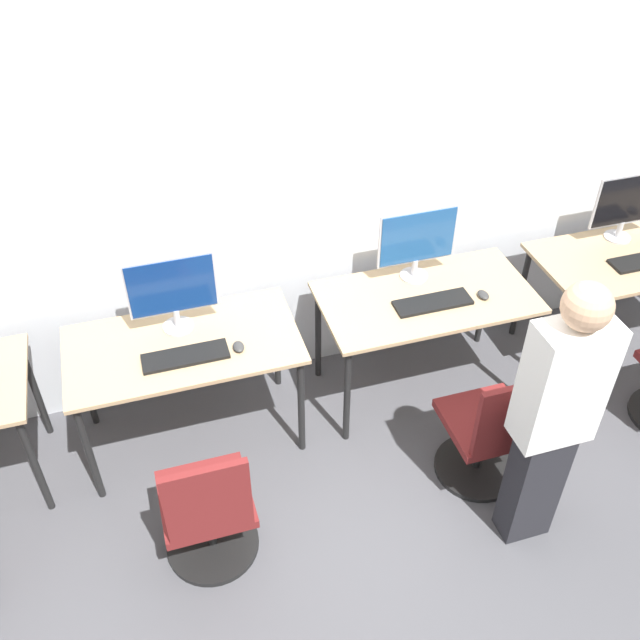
{
  "coord_description": "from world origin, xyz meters",
  "views": [
    {
      "loc": [
        -0.85,
        -2.64,
        3.31
      ],
      "look_at": [
        0.0,
        0.13,
        0.89
      ],
      "focal_mm": 40.0,
      "sensor_mm": 36.0,
      "label": 1
    }
  ],
  "objects_px": {
    "mouse_left": "(239,347)",
    "office_chair_right": "(489,436)",
    "person_right": "(554,414)",
    "monitor_left": "(172,290)",
    "office_chair_left": "(209,514)",
    "monitor_right": "(417,241)",
    "keyboard_right": "(433,303)",
    "keyboard_left": "(186,356)",
    "mouse_right": "(483,295)",
    "monitor_far_right": "(628,204)"
  },
  "relations": [
    {
      "from": "office_chair_left",
      "to": "office_chair_right",
      "type": "distance_m",
      "value": 1.55
    },
    {
      "from": "mouse_left",
      "to": "keyboard_right",
      "type": "distance_m",
      "value": 1.16
    },
    {
      "from": "person_right",
      "to": "monitor_far_right",
      "type": "distance_m",
      "value": 1.9
    },
    {
      "from": "office_chair_left",
      "to": "monitor_right",
      "type": "relative_size",
      "value": 1.8
    },
    {
      "from": "mouse_left",
      "to": "mouse_right",
      "type": "height_order",
      "value": "same"
    },
    {
      "from": "monitor_right",
      "to": "keyboard_left",
      "type": "bearing_deg",
      "value": -167.4
    },
    {
      "from": "office_chair_left",
      "to": "monitor_far_right",
      "type": "relative_size",
      "value": 1.8
    },
    {
      "from": "office_chair_left",
      "to": "office_chair_right",
      "type": "relative_size",
      "value": 1.0
    },
    {
      "from": "monitor_right",
      "to": "office_chair_right",
      "type": "relative_size",
      "value": 0.56
    },
    {
      "from": "mouse_left",
      "to": "office_chair_left",
      "type": "distance_m",
      "value": 0.88
    },
    {
      "from": "office_chair_left",
      "to": "person_right",
      "type": "height_order",
      "value": "person_right"
    },
    {
      "from": "monitor_left",
      "to": "keyboard_left",
      "type": "height_order",
      "value": "monitor_left"
    },
    {
      "from": "office_chair_left",
      "to": "mouse_right",
      "type": "xyz_separation_m",
      "value": [
        1.79,
        0.73,
        0.41
      ]
    },
    {
      "from": "office_chair_left",
      "to": "person_right",
      "type": "bearing_deg",
      "value": -11.07
    },
    {
      "from": "keyboard_left",
      "to": "mouse_left",
      "type": "bearing_deg",
      "value": -2.78
    },
    {
      "from": "keyboard_left",
      "to": "office_chair_right",
      "type": "xyz_separation_m",
      "value": [
        1.5,
        -0.67,
        -0.4
      ]
    },
    {
      "from": "mouse_left",
      "to": "monitor_right",
      "type": "bearing_deg",
      "value": 16.18
    },
    {
      "from": "person_right",
      "to": "office_chair_right",
      "type": "bearing_deg",
      "value": 98.12
    },
    {
      "from": "mouse_right",
      "to": "office_chair_right",
      "type": "relative_size",
      "value": 0.1
    },
    {
      "from": "monitor_right",
      "to": "person_right",
      "type": "relative_size",
      "value": 0.3
    },
    {
      "from": "keyboard_left",
      "to": "mouse_right",
      "type": "xyz_separation_m",
      "value": [
        1.75,
        0.01,
        0.01
      ]
    },
    {
      "from": "monitor_right",
      "to": "mouse_right",
      "type": "height_order",
      "value": "monitor_right"
    },
    {
      "from": "office_chair_left",
      "to": "monitor_right",
      "type": "distance_m",
      "value": 1.93
    },
    {
      "from": "office_chair_right",
      "to": "person_right",
      "type": "xyz_separation_m",
      "value": [
        0.05,
        -0.37,
        0.54
      ]
    },
    {
      "from": "monitor_left",
      "to": "mouse_left",
      "type": "bearing_deg",
      "value": -44.45
    },
    {
      "from": "mouse_right",
      "to": "monitor_far_right",
      "type": "distance_m",
      "value": 1.2
    },
    {
      "from": "mouse_left",
      "to": "office_chair_right",
      "type": "xyz_separation_m",
      "value": [
        1.22,
        -0.65,
        -0.41
      ]
    },
    {
      "from": "keyboard_right",
      "to": "mouse_right",
      "type": "height_order",
      "value": "mouse_right"
    },
    {
      "from": "mouse_right",
      "to": "monitor_far_right",
      "type": "xyz_separation_m",
      "value": [
        1.13,
        0.32,
        0.24
      ]
    },
    {
      "from": "monitor_right",
      "to": "office_chair_right",
      "type": "bearing_deg",
      "value": -86.41
    },
    {
      "from": "office_chair_left",
      "to": "monitor_far_right",
      "type": "xyz_separation_m",
      "value": [
        2.92,
        1.05,
        0.65
      ]
    },
    {
      "from": "keyboard_right",
      "to": "office_chair_right",
      "type": "height_order",
      "value": "office_chair_right"
    },
    {
      "from": "monitor_left",
      "to": "mouse_left",
      "type": "distance_m",
      "value": 0.46
    },
    {
      "from": "office_chair_left",
      "to": "mouse_left",
      "type": "bearing_deg",
      "value": 64.99
    },
    {
      "from": "monitor_far_right",
      "to": "office_chair_right",
      "type": "bearing_deg",
      "value": -144.13
    },
    {
      "from": "keyboard_right",
      "to": "monitor_far_right",
      "type": "bearing_deg",
      "value": 11.36
    },
    {
      "from": "person_right",
      "to": "monitor_left",
      "type": "bearing_deg",
      "value": 140.09
    },
    {
      "from": "keyboard_left",
      "to": "monitor_far_right",
      "type": "xyz_separation_m",
      "value": [
        2.88,
        0.33,
        0.25
      ]
    },
    {
      "from": "monitor_left",
      "to": "office_chair_right",
      "type": "relative_size",
      "value": 0.56
    },
    {
      "from": "person_right",
      "to": "mouse_right",
      "type": "bearing_deg",
      "value": 79.47
    },
    {
      "from": "keyboard_right",
      "to": "person_right",
      "type": "bearing_deg",
      "value": -83.92
    },
    {
      "from": "monitor_left",
      "to": "mouse_left",
      "type": "height_order",
      "value": "monitor_left"
    },
    {
      "from": "keyboard_left",
      "to": "person_right",
      "type": "relative_size",
      "value": 0.28
    },
    {
      "from": "mouse_right",
      "to": "office_chair_right",
      "type": "distance_m",
      "value": 0.83
    },
    {
      "from": "keyboard_left",
      "to": "person_right",
      "type": "height_order",
      "value": "person_right"
    },
    {
      "from": "mouse_right",
      "to": "person_right",
      "type": "height_order",
      "value": "person_right"
    },
    {
      "from": "mouse_right",
      "to": "keyboard_left",
      "type": "bearing_deg",
      "value": -179.6
    },
    {
      "from": "keyboard_left",
      "to": "mouse_right",
      "type": "relative_size",
      "value": 5.07
    },
    {
      "from": "mouse_left",
      "to": "person_right",
      "type": "bearing_deg",
      "value": -38.8
    },
    {
      "from": "monitor_right",
      "to": "keyboard_right",
      "type": "distance_m",
      "value": 0.37
    }
  ]
}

